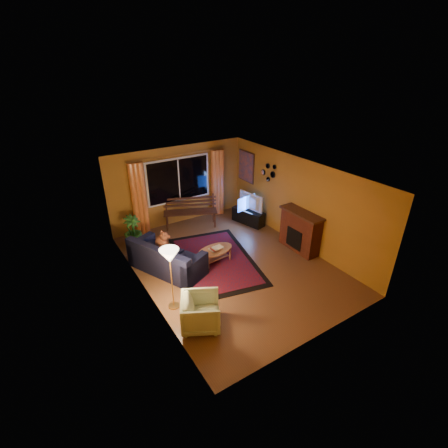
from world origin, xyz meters
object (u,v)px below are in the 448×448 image
floor_lamp (172,279)px  tv_console (248,217)px  armchair (201,311)px  coffee_table (215,255)px  sofa (167,256)px  bench (191,219)px

floor_lamp → tv_console: (3.75, 2.41, -0.49)m
armchair → floor_lamp: bearing=43.9°
coffee_table → tv_console: 2.49m
armchair → tv_console: 4.78m
armchair → tv_console: (3.52, 3.23, -0.15)m
floor_lamp → coffee_table: floor_lamp is taller
armchair → coffee_table: 2.36m
sofa → floor_lamp: 1.47m
bench → tv_console: 1.87m
armchair → coffee_table: bearing=-9.8°
bench → armchair: armchair is taller
tv_console → bench: bearing=139.1°
bench → floor_lamp: (-2.06, -3.22, 0.47)m
bench → coffee_table: 2.22m
sofa → bench: bearing=24.5°
floor_lamp → coffee_table: 2.04m
floor_lamp → armchair: bearing=-74.0°
bench → armchair: 4.43m
armchair → coffee_table: (1.44, 1.86, -0.20)m
armchair → coffee_table: size_ratio=0.75×
sofa → armchair: size_ratio=2.57×
coffee_table → sofa: bearing=165.2°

